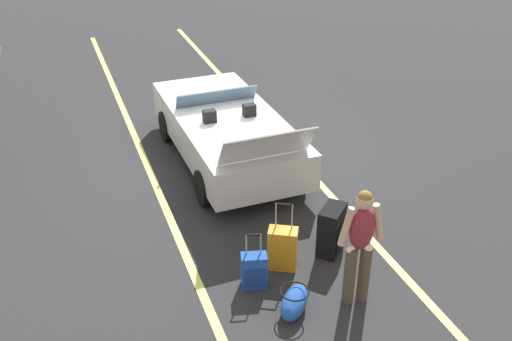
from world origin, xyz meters
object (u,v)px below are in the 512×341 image
suitcase_large_black (332,230)px  suitcase_small_carryon (254,271)px  suitcase_medium_bright (283,248)px  duffel_bag (294,302)px  convertible_car (223,128)px  traveler_person (360,242)px

suitcase_large_black → suitcase_small_carryon: (-0.33, 1.30, -0.12)m
suitcase_large_black → suitcase_small_carryon: suitcase_small_carryon is taller
suitcase_medium_bright → duffel_bag: (-0.89, 0.21, -0.16)m
convertible_car → duffel_bag: (-4.35, 0.44, -0.43)m
convertible_car → traveler_person: (-4.42, -0.38, 0.34)m
suitcase_small_carryon → convertible_car: bearing=-176.3°
suitcase_small_carryon → traveler_person: (-0.71, -1.13, 0.68)m
suitcase_small_carryon → duffel_bag: suitcase_small_carryon is taller
convertible_car → suitcase_small_carryon: size_ratio=5.31×
suitcase_large_black → convertible_car: bearing=145.4°
convertible_car → suitcase_large_black: size_ratio=5.76×
suitcase_large_black → suitcase_medium_bright: (-0.09, 0.79, -0.05)m
suitcase_small_carryon → suitcase_medium_bright: bearing=130.6°
duffel_bag → suitcase_medium_bright: bearing=-13.1°
suitcase_large_black → traveler_person: 1.20m
convertible_car → suitcase_medium_bright: size_ratio=4.24×
suitcase_medium_bright → suitcase_small_carryon: bearing=-35.4°
suitcase_large_black → suitcase_small_carryon: 1.35m
duffel_bag → suitcase_small_carryon: bearing=25.2°
suitcase_small_carryon → duffel_bag: bearing=40.3°
suitcase_small_carryon → traveler_person: size_ratio=0.49×
duffel_bag → traveler_person: 1.13m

